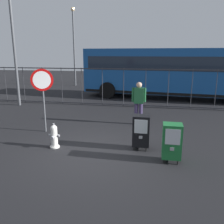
{
  "coord_description": "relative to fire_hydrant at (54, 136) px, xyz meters",
  "views": [
    {
      "loc": [
        1.67,
        -6.11,
        2.75
      ],
      "look_at": [
        0.3,
        1.2,
        0.9
      ],
      "focal_mm": 38.28,
      "sensor_mm": 36.0,
      "label": 1
    }
  ],
  "objects": [
    {
      "name": "bus_near",
      "position": [
        3.73,
        8.92,
        1.36
      ],
      "size": [
        10.72,
        3.71,
        3.0
      ],
      "rotation": [
        0.0,
        0.0,
        -0.11
      ],
      "color": "#19519E",
      "rests_on": "ground_plane"
    },
    {
      "name": "ground_plane",
      "position": [
        1.24,
        -0.13,
        -0.35
      ],
      "size": [
        60.0,
        60.0,
        0.0
      ],
      "primitive_type": "plane",
      "color": "black"
    },
    {
      "name": "newspaper_box_primary",
      "position": [
        2.53,
        0.35,
        0.22
      ],
      "size": [
        0.48,
        0.42,
        1.02
      ],
      "color": "black",
      "rests_on": "ground_plane"
    },
    {
      "name": "fire_hydrant",
      "position": [
        0.0,
        0.0,
        0.0
      ],
      "size": [
        0.33,
        0.32,
        0.75
      ],
      "color": "silver",
      "rests_on": "ground_plane"
    },
    {
      "name": "fence_barrier",
      "position": [
        1.24,
        5.92,
        0.67
      ],
      "size": [
        18.03,
        0.04,
        2.0
      ],
      "color": "#2D2D33",
      "rests_on": "ground_plane"
    },
    {
      "name": "street_light_near_right",
      "position": [
        -4.32,
        5.23,
        3.73
      ],
      "size": [
        0.32,
        0.32,
        7.05
      ],
      "color": "#4C4F54",
      "rests_on": "ground_plane"
    },
    {
      "name": "pedestrian",
      "position": [
        2.26,
        2.86,
        0.6
      ],
      "size": [
        0.55,
        0.22,
        1.67
      ],
      "color": "#382D51",
      "rests_on": "ground_plane"
    },
    {
      "name": "newspaper_box_secondary",
      "position": [
        3.36,
        -0.35,
        0.22
      ],
      "size": [
        0.48,
        0.42,
        1.02
      ],
      "color": "black",
      "rests_on": "ground_plane"
    },
    {
      "name": "street_light_far_left",
      "position": [
        -4.01,
        13.47,
        3.36
      ],
      "size": [
        0.32,
        0.32,
        6.32
      ],
      "color": "#4C4F54",
      "rests_on": "ground_plane"
    },
    {
      "name": "stop_sign",
      "position": [
        -0.94,
        1.34,
        1.25
      ],
      "size": [
        0.71,
        0.31,
        2.23
      ],
      "color": "#4C4F54",
      "rests_on": "ground_plane"
    }
  ]
}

